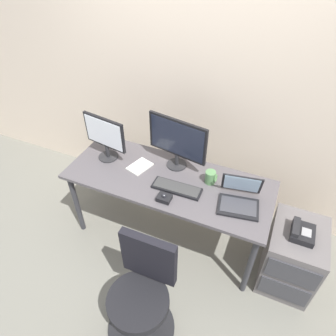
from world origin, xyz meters
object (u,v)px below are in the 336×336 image
Objects in this scene: desk_phone at (302,232)px; monitor_main at (177,141)px; paper_notepad at (140,166)px; trackball_mouse at (164,198)px; office_chair at (142,296)px; keyboard at (177,188)px; laptop at (239,198)px; file_cabinet at (291,256)px; coffee_mug at (211,177)px; monitor_side at (105,136)px.

monitor_main is at bearing 168.23° from desk_phone.
desk_phone is 1.42m from paper_notepad.
trackball_mouse is at bearing -169.31° from desk_phone.
paper_notepad is at bearing -152.42° from monitor_main.
office_chair is at bearing -80.61° from trackball_mouse.
keyboard is 0.43m from paper_notepad.
office_chair reaches higher than paper_notepad.
laptop is 0.59m from trackball_mouse.
file_cabinet is 5.62× the size of trackball_mouse.
monitor_main is 0.70m from laptop.
file_cabinet is 0.95m from coffee_mug.
keyboard is 0.30m from coffee_mug.
laptop reaches higher than paper_notepad.
desk_phone is at bearing -0.30° from laptop.
file_cabinet is 1.28m from office_chair.
trackball_mouse is at bearing -107.39° from keyboard.
file_cabinet is 0.34m from desk_phone.
keyboard is at bearing -176.31° from file_cabinet.
paper_notepad is (-0.47, 0.91, 0.36)m from office_chair.
paper_notepad is (-1.43, 0.06, 0.45)m from file_cabinet.
file_cabinet is at bearing -2.60° from paper_notepad.
monitor_main is at bearing 169.11° from file_cabinet.
keyboard is (0.74, -0.14, -0.23)m from monitor_side.
trackball_mouse is 0.44m from coffee_mug.
paper_notepad is (-0.29, -0.15, -0.27)m from monitor_main.
desk_phone is 0.96× the size of paper_notepad.
monitor_side is (-0.80, 0.91, 0.59)m from office_chair.
keyboard is (0.12, -0.28, -0.26)m from monitor_main.
desk_phone is (-0.01, -0.02, 0.34)m from file_cabinet.
coffee_mug is at bearing 171.05° from file_cabinet.
paper_notepad is at bearing -174.67° from coffee_mug.
monitor_main is 0.64m from monitor_side.
trackball_mouse is at bearing -22.41° from monitor_side.
office_chair is at bearing -62.71° from paper_notepad.
monitor_side reaches higher than paper_notepad.
monitor_side is at bearing 178.72° from paper_notepad.
office_chair is at bearing -85.82° from keyboard.
file_cabinet is 1.74× the size of laptop.
keyboard is at bearing -67.42° from monitor_main.
coffee_mug is (0.27, 0.34, 0.03)m from trackball_mouse.
coffee_mug is (-0.28, 0.14, 0.00)m from laptop.
coffee_mug is at bearing 40.01° from keyboard.
laptop is 0.31m from coffee_mug.
office_chair is 0.74m from trackball_mouse.
monitor_main is 1.54× the size of laptop.
monitor_side reaches higher than trackball_mouse.
office_chair is 1.35m from monitor_side.
desk_phone is at bearing -2.90° from monitor_side.
office_chair is 2.21× the size of keyboard.
monitor_side is (-0.63, -0.15, -0.03)m from monitor_main.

